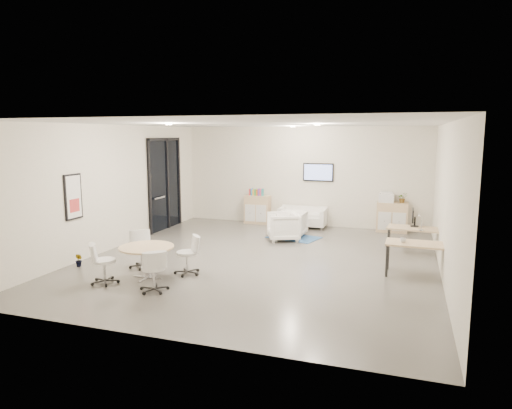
{
  "coord_description": "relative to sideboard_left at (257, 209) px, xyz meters",
  "views": [
    {
      "loc": [
        3.23,
        -10.03,
        2.96
      ],
      "look_at": [
        -0.25,
        0.4,
        1.26
      ],
      "focal_mm": 32.0,
      "sensor_mm": 36.0,
      "label": 1
    }
  ],
  "objects": [
    {
      "name": "room_shell",
      "position": [
        1.49,
        -4.26,
        1.13
      ],
      "size": [
        9.6,
        10.6,
        4.8
      ],
      "color": "#585550",
      "rests_on": "ground"
    },
    {
      "name": "glass_door",
      "position": [
        -2.47,
        -1.75,
        1.04
      ],
      "size": [
        0.09,
        1.9,
        2.85
      ],
      "color": "black",
      "rests_on": "room_shell"
    },
    {
      "name": "artwork",
      "position": [
        -2.49,
        -5.86,
        1.08
      ],
      "size": [
        0.05,
        0.54,
        1.04
      ],
      "color": "black",
      "rests_on": "room_shell"
    },
    {
      "name": "wall_tv",
      "position": [
        1.99,
        0.2,
        1.28
      ],
      "size": [
        0.98,
        0.06,
        0.58
      ],
      "color": "black",
      "rests_on": "room_shell"
    },
    {
      "name": "ceiling_spots",
      "position": [
        1.29,
        -3.42,
        2.71
      ],
      "size": [
        3.14,
        4.14,
        0.03
      ],
      "color": "#FFEAC6",
      "rests_on": "room_shell"
    },
    {
      "name": "sideboard_left",
      "position": [
        0.0,
        0.0,
        0.0
      ],
      "size": [
        0.83,
        0.43,
        0.94
      ],
      "color": "tan",
      "rests_on": "room_shell"
    },
    {
      "name": "sideboard_right",
      "position": [
        4.33,
        -0.01,
        -0.01
      ],
      "size": [
        0.91,
        0.44,
        0.91
      ],
      "color": "tan",
      "rests_on": "room_shell"
    },
    {
      "name": "books",
      "position": [
        -0.04,
        0.0,
        0.58
      ],
      "size": [
        0.48,
        0.14,
        0.22
      ],
      "color": "red",
      "rests_on": "sideboard_left"
    },
    {
      "name": "printer",
      "position": [
        4.15,
        -0.0,
        0.59
      ],
      "size": [
        0.46,
        0.39,
        0.31
      ],
      "rotation": [
        0.0,
        0.0,
        -0.06
      ],
      "color": "white",
      "rests_on": "sideboard_right"
    },
    {
      "name": "loveseat",
      "position": [
        1.58,
        -0.14,
        -0.16
      ],
      "size": [
        1.49,
        0.75,
        0.56
      ],
      "rotation": [
        0.0,
        0.0,
        0.0
      ],
      "color": "white",
      "rests_on": "room_shell"
    },
    {
      "name": "blue_rug",
      "position": [
        1.67,
        -1.72,
        -0.46
      ],
      "size": [
        1.61,
        1.28,
        0.01
      ],
      "primitive_type": "cube",
      "rotation": [
        0.0,
        0.0,
        -0.27
      ],
      "color": "#2D568A",
      "rests_on": "room_shell"
    },
    {
      "name": "armchair_left",
      "position": [
        1.46,
        -2.13,
        -0.04
      ],
      "size": [
        1.05,
        1.08,
        0.86
      ],
      "primitive_type": "imported",
      "rotation": [
        0.0,
        0.0,
        -1.16
      ],
      "color": "white",
      "rests_on": "room_shell"
    },
    {
      "name": "armchair_right",
      "position": [
        1.56,
        -1.5,
        -0.07
      ],
      "size": [
        0.79,
        0.74,
        0.8
      ],
      "primitive_type": "imported",
      "rotation": [
        0.0,
        0.0,
        -0.02
      ],
      "color": "white",
      "rests_on": "room_shell"
    },
    {
      "name": "desk_rear",
      "position": [
        4.94,
        -2.57,
        0.14
      ],
      "size": [
        1.35,
        0.77,
        0.67
      ],
      "rotation": [
        0.0,
        0.0,
        -0.1
      ],
      "color": "tan",
      "rests_on": "room_shell"
    },
    {
      "name": "desk_front",
      "position": [
        5.02,
        -4.38,
        0.17
      ],
      "size": [
        1.36,
        0.7,
        0.7
      ],
      "rotation": [
        0.0,
        0.0,
        -0.02
      ],
      "color": "tan",
      "rests_on": "room_shell"
    },
    {
      "name": "monitor",
      "position": [
        4.9,
        -2.42,
        0.44
      ],
      "size": [
        0.2,
        0.5,
        0.44
      ],
      "color": "black",
      "rests_on": "desk_rear"
    },
    {
      "name": "round_table",
      "position": [
        -0.3,
        -6.35,
        0.13
      ],
      "size": [
        1.12,
        1.12,
        0.68
      ],
      "color": "tan",
      "rests_on": "room_shell"
    },
    {
      "name": "meeting_chairs",
      "position": [
        -0.3,
        -6.35,
        -0.06
      ],
      "size": [
        2.1,
        2.1,
        0.82
      ],
      "color": "white",
      "rests_on": "room_shell"
    },
    {
      "name": "plant_cabinet",
      "position": [
        4.6,
        -0.01,
        0.56
      ],
      "size": [
        0.37,
        0.38,
        0.24
      ],
      "primitive_type": "imported",
      "rotation": [
        0.0,
        0.0,
        0.4
      ],
      "color": "#3F7F3F",
      "rests_on": "sideboard_right"
    },
    {
      "name": "plant_floor",
      "position": [
        -2.21,
        -6.12,
        -0.4
      ],
      "size": [
        0.25,
        0.34,
        0.14
      ],
      "primitive_type": "imported",
      "rotation": [
        0.0,
        0.0,
        -0.29
      ],
      "color": "#3F7F3F",
      "rests_on": "room_shell"
    },
    {
      "name": "cup",
      "position": [
        4.69,
        -4.43,
        0.3
      ],
      "size": [
        0.15,
        0.13,
        0.12
      ],
      "primitive_type": "imported",
      "rotation": [
        0.0,
        0.0,
        -0.37
      ],
      "color": "white",
      "rests_on": "desk_front"
    }
  ]
}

